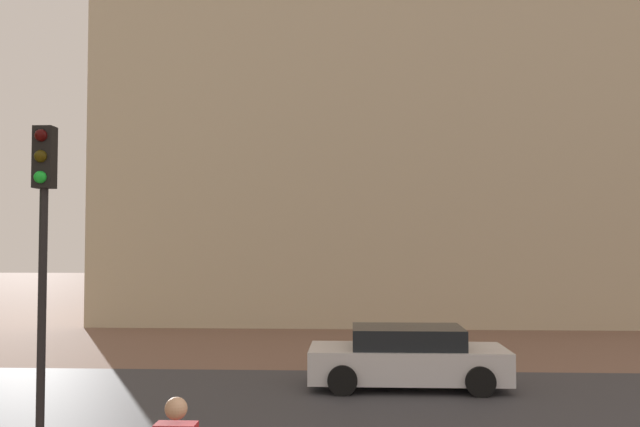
{
  "coord_description": "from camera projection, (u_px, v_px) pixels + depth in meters",
  "views": [
    {
      "loc": [
        0.29,
        -5.61,
        3.21
      ],
      "look_at": [
        -0.43,
        9.43,
        3.88
      ],
      "focal_mm": 38.71,
      "sensor_mm": 36.0,
      "label": 1
    }
  ],
  "objects": [
    {
      "name": "street_asphalt_strip",
      "position": [
        339.0,
        401.0,
        14.05
      ],
      "size": [
        120.0,
        6.83,
        0.0
      ],
      "primitive_type": "cube",
      "color": "#38383D",
      "rests_on": "ground_plane"
    },
    {
      "name": "landmark_building",
      "position": [
        390.0,
        107.0,
        32.43
      ],
      "size": [
        23.63,
        12.91,
        31.55
      ],
      "color": "beige",
      "rests_on": "ground_plane"
    },
    {
      "name": "traffic_light_pole",
      "position": [
        43.0,
        230.0,
        9.9
      ],
      "size": [
        0.28,
        0.34,
        4.92
      ],
      "color": "black",
      "rests_on": "ground_plane"
    },
    {
      "name": "ground_plane",
      "position": [
        340.0,
        387.0,
        15.45
      ],
      "size": [
        120.0,
        120.0,
        0.0
      ],
      "primitive_type": "plane",
      "color": "brown"
    },
    {
      "name": "car_white",
      "position": [
        407.0,
        358.0,
        15.5
      ],
      "size": [
        4.4,
        2.09,
        1.35
      ],
      "color": "silver",
      "rests_on": "ground_plane"
    }
  ]
}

